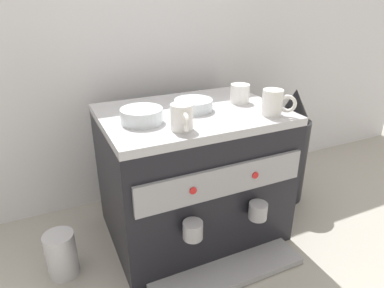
% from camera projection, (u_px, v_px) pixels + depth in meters
% --- Properties ---
extents(ground_plane, '(4.00, 4.00, 0.00)m').
position_uv_depth(ground_plane, '(192.00, 227.00, 1.24)').
color(ground_plane, '#9E998E').
extents(tiled_backsplash_wall, '(2.80, 0.03, 0.94)m').
position_uv_depth(tiled_backsplash_wall, '(156.00, 81.00, 1.32)').
color(tiled_backsplash_wall, silver).
rests_on(tiled_backsplash_wall, ground_plane).
extents(espresso_machine, '(0.56, 0.52, 0.45)m').
position_uv_depth(espresso_machine, '(193.00, 175.00, 1.14)').
color(espresso_machine, black).
rests_on(espresso_machine, ground_plane).
extents(ceramic_cup_0, '(0.09, 0.08, 0.08)m').
position_uv_depth(ceramic_cup_0, '(274.00, 103.00, 1.00)').
color(ceramic_cup_0, white).
rests_on(ceramic_cup_0, espresso_machine).
extents(ceramic_cup_1, '(0.06, 0.10, 0.07)m').
position_uv_depth(ceramic_cup_1, '(182.00, 118.00, 0.89)').
color(ceramic_cup_1, white).
rests_on(ceramic_cup_1, espresso_machine).
extents(ceramic_cup_2, '(0.06, 0.09, 0.06)m').
position_uv_depth(ceramic_cup_2, '(240.00, 93.00, 1.13)').
color(ceramic_cup_2, white).
rests_on(ceramic_cup_2, espresso_machine).
extents(ceramic_bowl_0, '(0.12, 0.12, 0.04)m').
position_uv_depth(ceramic_bowl_0, '(194.00, 106.00, 1.05)').
color(ceramic_bowl_0, silver).
rests_on(ceramic_bowl_0, espresso_machine).
extents(ceramic_bowl_1, '(0.12, 0.12, 0.04)m').
position_uv_depth(ceramic_bowl_1, '(142.00, 116.00, 0.95)').
color(ceramic_bowl_1, silver).
rests_on(ceramic_bowl_1, espresso_machine).
extents(coffee_grinder, '(0.14, 0.14, 0.46)m').
position_uv_depth(coffee_grinder, '(289.00, 149.00, 1.33)').
color(coffee_grinder, black).
rests_on(coffee_grinder, ground_plane).
extents(milk_pitcher, '(0.09, 0.09, 0.14)m').
position_uv_depth(milk_pitcher, '(61.00, 255.00, 1.01)').
color(milk_pitcher, '#B7B7BC').
rests_on(milk_pitcher, ground_plane).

